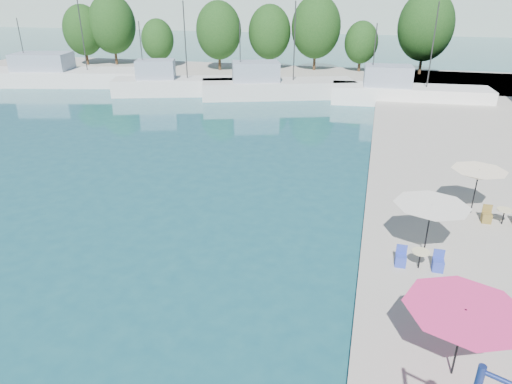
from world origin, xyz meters
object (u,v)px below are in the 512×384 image
(trawler_01, at_px, (66,76))
(trawler_04, at_px, (405,93))
(umbrella_pink, at_px, (464,317))
(trawler_03, at_px, (274,87))
(trawler_02, at_px, (172,85))
(umbrella_cream, at_px, (478,175))
(umbrella_white, at_px, (431,211))

(trawler_01, relative_size, trawler_04, 1.40)
(trawler_04, relative_size, umbrella_pink, 4.80)
(trawler_03, distance_m, umbrella_pink, 40.51)
(trawler_03, height_order, umbrella_pink, trawler_03)
(trawler_03, xyz_separation_m, trawler_04, (13.75, 0.19, 0.00))
(trawler_02, xyz_separation_m, umbrella_cream, (27.31, -25.18, 1.54))
(trawler_01, relative_size, umbrella_pink, 6.74)
(trawler_01, distance_m, umbrella_pink, 55.91)
(trawler_03, relative_size, umbrella_cream, 6.62)
(trawler_01, relative_size, trawler_03, 1.32)
(trawler_03, xyz_separation_m, umbrella_cream, (15.97, -26.76, 1.54))
(umbrella_pink, bearing_deg, umbrella_white, 92.76)
(trawler_01, bearing_deg, umbrella_white, -52.31)
(trawler_02, relative_size, trawler_04, 0.89)
(trawler_03, bearing_deg, umbrella_pink, -89.71)
(umbrella_pink, bearing_deg, trawler_04, 90.00)
(trawler_02, relative_size, umbrella_cream, 5.51)
(umbrella_pink, bearing_deg, trawler_03, 109.85)
(trawler_02, xyz_separation_m, trawler_04, (25.09, 1.76, -0.00))
(trawler_01, xyz_separation_m, trawler_03, (26.57, -0.63, 0.00))
(trawler_01, height_order, umbrella_white, trawler_01)
(trawler_04, distance_m, umbrella_white, 31.72)
(trawler_03, xyz_separation_m, umbrella_pink, (13.75, -38.08, 1.52))
(umbrella_white, xyz_separation_m, umbrella_cream, (2.53, 4.73, -0.02))
(trawler_04, bearing_deg, trawler_02, -179.56)
(trawler_03, bearing_deg, trawler_01, 159.08)
(trawler_02, distance_m, umbrella_pink, 44.32)
(trawler_02, bearing_deg, umbrella_pink, -74.01)
(umbrella_cream, bearing_deg, trawler_04, 94.70)
(trawler_02, distance_m, umbrella_cream, 37.18)
(trawler_03, height_order, umbrella_cream, trawler_03)
(trawler_01, bearing_deg, trawler_02, -21.79)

